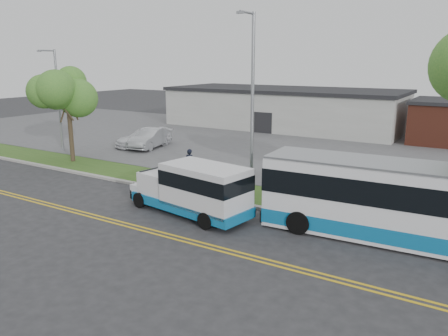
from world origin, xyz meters
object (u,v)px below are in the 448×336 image
Objects in this scene: tree_west at (67,92)px; shuttle_bus at (195,188)px; pedestrian at (190,163)px; transit_bus at (407,204)px; parked_car_a at (150,138)px; streetlight_far at (57,96)px; streetlight_near at (252,100)px; parked_car_b at (143,138)px.

tree_west is 15.37m from shuttle_bus.
transit_bus is at bearing 161.79° from pedestrian.
transit_bus is 23.85m from parked_car_a.
tree_west is at bearing -28.98° from streetlight_far.
parked_car_a is at bearing 151.52° from streetlight_near.
transit_bus reaches higher than parked_car_a.
streetlight_far is 27.86m from transit_bus.
tree_west is at bearing 171.27° from shuttle_bus.
pedestrian is at bearing -15.67° from parked_car_b.
streetlight_near reaches higher than streetlight_far.
streetlight_near is at bearing 87.67° from shuttle_bus.
transit_bus reaches higher than parked_car_b.
streetlight_near is 16.04m from parked_car_a.
tree_west is at bearing 178.20° from streetlight_near.
tree_west is 0.73× the size of streetlight_near.
parked_car_b is (0.54, 7.04, -4.30)m from tree_west.
streetlight_near is at bearing -40.73° from parked_car_a.
transit_bus is at bearing 20.72° from shuttle_bus.
parked_car_b is (4.54, 4.82, -3.65)m from streetlight_far.
parked_car_a is (5.43, 4.68, -3.57)m from streetlight_far.
pedestrian is at bearing 162.54° from transit_bus.
parked_car_a is 0.98× the size of parked_car_b.
streetlight_near reaches higher than shuttle_bus.
streetlight_near reaches higher than pedestrian.
streetlight_near is at bearing -1.80° from tree_west.
tree_west reaches higher than parked_car_b.
tree_west is 10.84m from pedestrian.
streetlight_far is at bearing 166.89° from transit_bus.
streetlight_far reaches higher than shuttle_bus.
shuttle_bus is at bearing -20.27° from streetlight_far.
parked_car_a is at bearing 40.75° from streetlight_far.
shuttle_bus reaches higher than parked_car_b.
pedestrian is (-13.29, 3.40, -0.63)m from transit_bus.
transit_bus is (27.29, -4.82, -2.84)m from streetlight_far.
tree_west is 3.81× the size of pedestrian.
tree_west is at bearing -113.95° from parked_car_a.
parked_car_b is (-22.75, 9.64, -0.82)m from transit_bus.
parked_car_b is at bearing -37.25° from pedestrian.
shuttle_bus is at bearing -54.00° from parked_car_a.
tree_west is 1.39× the size of parked_car_b.
streetlight_far is at bearing 168.61° from shuttle_bus.
streetlight_far is at bearing -9.63° from pedestrian.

